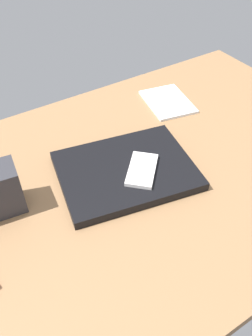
% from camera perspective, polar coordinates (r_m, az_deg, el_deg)
% --- Properties ---
extents(desk_surface, '(1.20, 0.80, 0.03)m').
position_cam_1_polar(desk_surface, '(0.89, 4.44, -0.36)').
color(desk_surface, olive).
rests_on(desk_surface, ground).
extents(laptop_closed, '(0.36, 0.30, 0.02)m').
position_cam_1_polar(laptop_closed, '(0.85, 0.00, -0.42)').
color(laptop_closed, black).
rests_on(laptop_closed, desk_surface).
extents(cell_phone_on_laptop, '(0.12, 0.13, 0.01)m').
position_cam_1_polar(cell_phone_on_laptop, '(0.83, 2.63, -0.27)').
color(cell_phone_on_laptop, silver).
rests_on(cell_phone_on_laptop, laptop_closed).
extents(notepad, '(0.16, 0.19, 0.01)m').
position_cam_1_polar(notepad, '(1.11, 6.83, 10.71)').
color(notepad, white).
rests_on(notepad, desk_surface).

